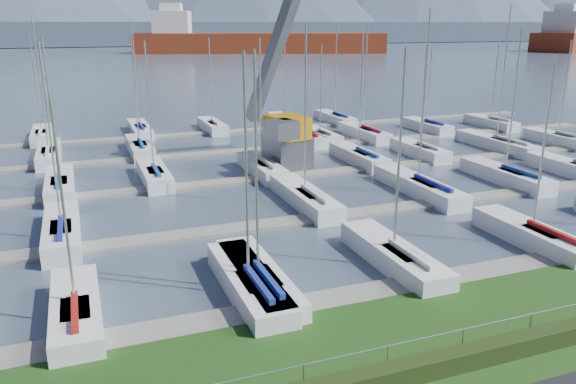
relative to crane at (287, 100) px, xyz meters
name	(u,v)px	position (x,y,z in m)	size (l,w,h in m)	color
water	(94,50)	(-6.50, 230.53, -5.73)	(800.00, 540.00, 0.20)	#485569
hedge	(419,369)	(-6.50, -29.87, -4.98)	(80.00, 0.70, 0.70)	#233313
fence	(414,340)	(-6.50, -29.47, -4.13)	(0.04, 0.04, 80.00)	gray
foothill	(87,33)	(-6.50, 300.53, 0.67)	(900.00, 80.00, 12.00)	#404C5E
docks	(223,183)	(-6.50, -3.47, -5.55)	(90.00, 41.60, 0.25)	slate
crane	(287,100)	(0.00, 0.00, 0.00)	(6.81, 13.17, 22.35)	#57595E
cargo_ship_mid	(249,43)	(51.89, 181.69, -1.79)	(100.73, 47.60, 21.50)	maroon
sailboat_fleet	(191,106)	(-8.16, -1.12, 0.02)	(74.96, 49.34, 13.57)	#213BA6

